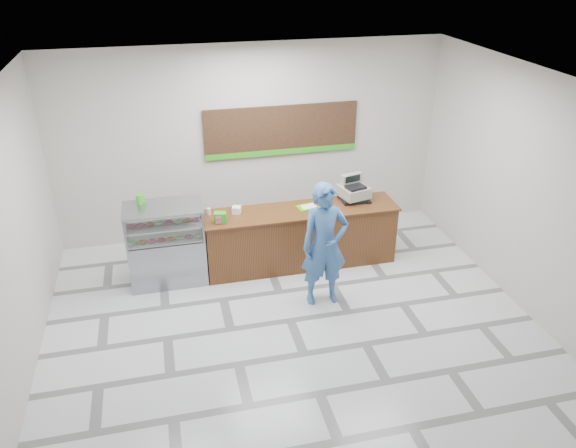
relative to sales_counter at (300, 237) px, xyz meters
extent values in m
plane|color=silver|center=(-0.55, -1.55, -0.52)|extent=(7.00, 7.00, 0.00)
plane|color=beige|center=(-0.55, 1.45, 1.23)|extent=(7.00, 0.00, 7.00)
plane|color=silver|center=(-0.55, -1.55, 2.98)|extent=(7.00, 7.00, 0.00)
cube|color=brown|center=(0.00, 0.00, -0.02)|extent=(3.20, 0.70, 1.00)
cube|color=brown|center=(0.00, 0.00, 0.50)|extent=(3.26, 0.76, 0.03)
cube|color=gray|center=(-2.22, 0.00, -0.12)|extent=(1.20, 0.70, 0.80)
cube|color=white|center=(-2.22, 0.00, 0.53)|extent=(1.20, 0.70, 0.50)
cube|color=gray|center=(-2.22, 0.00, 0.80)|extent=(1.22, 0.72, 0.03)
cube|color=silver|center=(-2.22, 0.00, 0.30)|extent=(1.14, 0.64, 0.02)
cube|color=silver|center=(-2.22, 0.00, 0.54)|extent=(1.14, 0.64, 0.02)
torus|color=#9BED86|center=(-2.72, -0.10, 0.34)|extent=(0.15, 0.15, 0.05)
torus|color=#B16E3B|center=(-2.58, -0.10, 0.34)|extent=(0.15, 0.15, 0.05)
torus|color=#D15177|center=(-2.43, -0.10, 0.34)|extent=(0.15, 0.15, 0.05)
torus|color=#D15177|center=(-2.29, -0.10, 0.34)|extent=(0.15, 0.15, 0.05)
torus|color=#B16E3B|center=(-2.15, -0.10, 0.34)|extent=(0.15, 0.15, 0.05)
torus|color=#9BED86|center=(-2.01, -0.10, 0.34)|extent=(0.15, 0.15, 0.05)
torus|color=#D15177|center=(-1.86, -0.10, 0.34)|extent=(0.15, 0.15, 0.05)
torus|color=#9BED86|center=(-1.72, -0.10, 0.34)|extent=(0.15, 0.15, 0.05)
torus|color=#D15177|center=(-2.72, 0.05, 0.58)|extent=(0.15, 0.15, 0.05)
torus|color=#D15177|center=(-2.58, 0.05, 0.58)|extent=(0.15, 0.15, 0.05)
torus|color=#B16E3B|center=(-2.43, 0.05, 0.58)|extent=(0.15, 0.15, 0.05)
torus|color=#9BED86|center=(-2.29, 0.05, 0.58)|extent=(0.15, 0.15, 0.05)
torus|color=#D15177|center=(-2.15, 0.05, 0.58)|extent=(0.15, 0.15, 0.05)
torus|color=#9BED86|center=(-2.01, 0.05, 0.58)|extent=(0.15, 0.15, 0.05)
torus|color=#B16E3B|center=(-1.86, 0.05, 0.58)|extent=(0.15, 0.15, 0.05)
torus|color=#D15177|center=(-1.72, 0.05, 0.58)|extent=(0.15, 0.15, 0.05)
cube|color=black|center=(0.00, 1.41, 1.43)|extent=(2.80, 0.05, 0.90)
cube|color=green|center=(0.00, 1.38, 1.03)|extent=(2.80, 0.02, 0.10)
cube|color=black|center=(0.97, 0.18, 0.55)|extent=(0.45, 0.45, 0.07)
cube|color=gray|center=(0.97, 0.18, 0.67)|extent=(0.55, 0.56, 0.18)
cube|color=black|center=(0.97, 0.09, 0.78)|extent=(0.36, 0.29, 0.04)
cube|color=gray|center=(0.97, 0.31, 0.85)|extent=(0.39, 0.20, 0.18)
cube|color=black|center=(0.97, 0.25, 0.87)|extent=(0.28, 0.09, 0.11)
cube|color=black|center=(1.17, 0.01, 0.53)|extent=(0.11, 0.17, 0.04)
cube|color=#49CF07|center=(0.13, 0.05, 0.52)|extent=(0.37, 0.29, 0.02)
cube|color=white|center=(0.15, 0.05, 0.53)|extent=(0.26, 0.21, 0.00)
cube|color=white|center=(-1.05, 0.12, 0.57)|extent=(0.17, 0.17, 0.11)
cylinder|color=silver|center=(-1.50, 0.17, 0.57)|extent=(0.07, 0.07, 0.11)
cube|color=green|center=(-1.35, -0.15, 0.60)|extent=(0.22, 0.17, 0.17)
cylinder|color=#D15177|center=(0.22, -0.21, 0.52)|extent=(0.16, 0.16, 0.00)
cylinder|color=green|center=(-2.51, 0.24, 0.88)|extent=(0.09, 0.09, 0.14)
cylinder|color=green|center=(-2.55, 0.18, 0.89)|extent=(0.10, 0.10, 0.15)
imported|color=#37639E|center=(0.07, -1.14, 0.46)|extent=(0.72, 0.48, 1.95)
camera|label=1|loc=(-2.15, -8.07, 4.54)|focal=35.00mm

